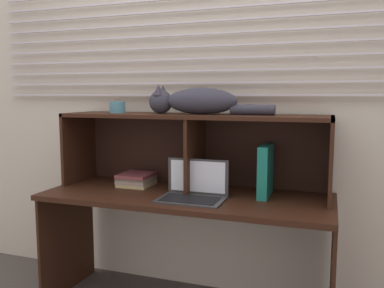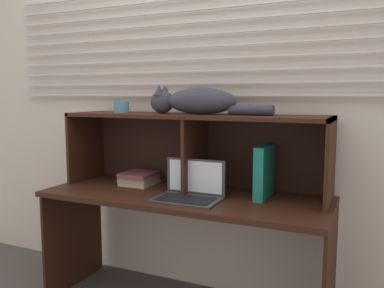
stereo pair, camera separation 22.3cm
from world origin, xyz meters
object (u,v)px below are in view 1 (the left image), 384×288
laptop (193,191)px  book_stack (136,179)px  binder_upright (266,170)px  small_basket (117,107)px  cat (195,101)px

laptop → book_stack: bearing=156.0°
binder_upright → small_basket: 0.99m
cat → book_stack: bearing=-179.9°
binder_upright → book_stack: binder_upright is taller
binder_upright → small_basket: (-0.93, 0.00, 0.34)m
binder_upright → book_stack: bearing=-180.0°
small_basket → book_stack: bearing=-0.3°
binder_upright → cat: bearing=180.0°
cat → laptop: cat is taller
binder_upright → small_basket: size_ratio=2.93×
cat → laptop: (0.06, -0.20, -0.48)m
cat → book_stack: 0.62m
small_basket → laptop: bearing=-19.2°
laptop → small_basket: small_basket is taller
laptop → binder_upright: binder_upright is taller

